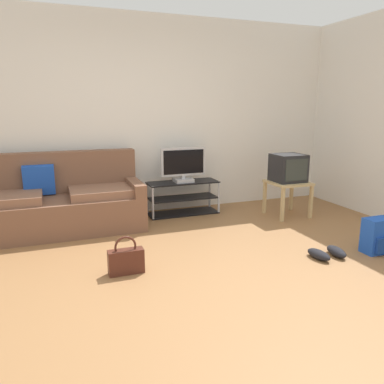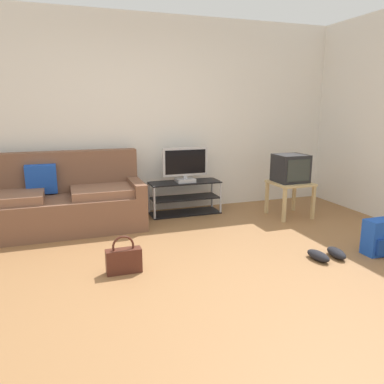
% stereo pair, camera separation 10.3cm
% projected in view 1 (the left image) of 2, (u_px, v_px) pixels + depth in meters
% --- Properties ---
extents(ground_plane, '(9.00, 9.80, 0.02)m').
position_uv_depth(ground_plane, '(197.00, 284.00, 3.28)').
color(ground_plane, olive).
extents(wall_back, '(9.00, 0.10, 2.70)m').
position_uv_depth(wall_back, '(133.00, 117.00, 5.21)').
color(wall_back, silver).
rests_on(wall_back, ground_plane).
extents(couch, '(2.03, 0.83, 0.94)m').
position_uv_depth(couch, '(56.00, 203.00, 4.60)').
color(couch, brown).
rests_on(couch, ground_plane).
extents(tv_stand, '(0.99, 0.36, 0.46)m').
position_uv_depth(tv_stand, '(183.00, 198.00, 5.34)').
color(tv_stand, black).
rests_on(tv_stand, ground_plane).
extents(flat_tv, '(0.64, 0.22, 0.48)m').
position_uv_depth(flat_tv, '(183.00, 165.00, 5.21)').
color(flat_tv, '#B2B2B7').
rests_on(flat_tv, tv_stand).
extents(side_table, '(0.51, 0.51, 0.48)m').
position_uv_depth(side_table, '(288.00, 187.00, 5.21)').
color(side_table, tan).
rests_on(side_table, ground_plane).
extents(crt_tv, '(0.41, 0.38, 0.37)m').
position_uv_depth(crt_tv, '(288.00, 168.00, 5.17)').
color(crt_tv, '#232326').
rests_on(crt_tv, side_table).
extents(backpack, '(0.31, 0.25, 0.37)m').
position_uv_depth(backpack, '(378.00, 236.00, 3.93)').
color(backpack, blue).
rests_on(backpack, ground_plane).
extents(handbag, '(0.32, 0.11, 0.36)m').
position_uv_depth(handbag, '(126.00, 260.00, 3.44)').
color(handbag, '#4C2319').
rests_on(handbag, ground_plane).
extents(sneakers_pair, '(0.38, 0.30, 0.09)m').
position_uv_depth(sneakers_pair, '(328.00, 253.00, 3.82)').
color(sneakers_pair, black).
rests_on(sneakers_pair, ground_plane).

